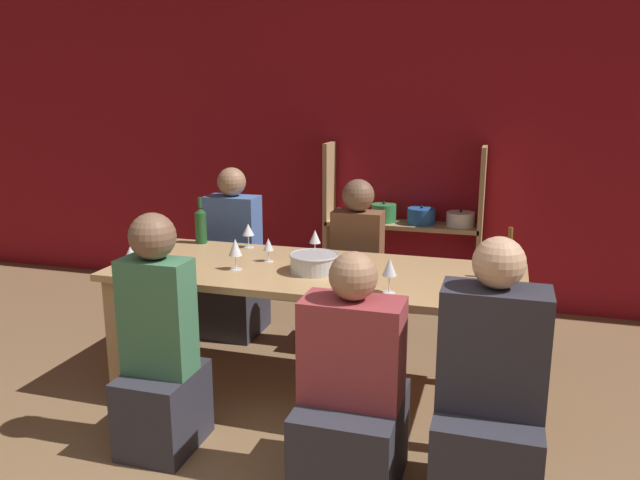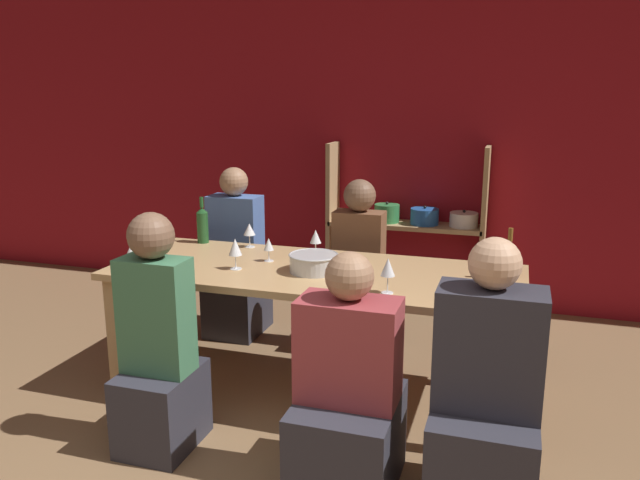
# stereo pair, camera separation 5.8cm
# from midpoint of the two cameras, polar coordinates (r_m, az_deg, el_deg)

# --- Properties ---
(wall_back_red) EXTENTS (8.80, 0.06, 2.70)m
(wall_back_red) POSITION_cam_midpoint_polar(r_m,az_deg,el_deg) (5.35, 5.35, 8.78)
(wall_back_red) COLOR maroon
(wall_back_red) RESTS_ON ground_plane
(shelf_unit) EXTENTS (1.29, 0.30, 1.36)m
(shelf_unit) POSITION_cam_midpoint_polar(r_m,az_deg,el_deg) (5.25, 7.39, -1.06)
(shelf_unit) COLOR tan
(shelf_unit) RESTS_ON ground_plane
(dining_table) EXTENTS (2.35, 0.93, 0.78)m
(dining_table) POSITION_cam_midpoint_polar(r_m,az_deg,el_deg) (3.61, -0.92, -4.05)
(dining_table) COLOR tan
(dining_table) RESTS_ON ground_plane
(mixing_bowl) EXTENTS (0.28, 0.28, 0.10)m
(mixing_bowl) POSITION_cam_midpoint_polar(r_m,az_deg,el_deg) (3.52, -1.01, -2.05)
(mixing_bowl) COLOR #B7BABC
(mixing_bowl) RESTS_ON dining_table
(wine_bottle_green) EXTENTS (0.08, 0.08, 0.31)m
(wine_bottle_green) POSITION_cam_midpoint_polar(r_m,az_deg,el_deg) (4.26, -11.23, 1.38)
(wine_bottle_green) COLOR #1E4C23
(wine_bottle_green) RESTS_ON dining_table
(wine_bottle_dark) EXTENTS (0.07, 0.07, 0.29)m
(wine_bottle_dark) POSITION_cam_midpoint_polar(r_m,az_deg,el_deg) (3.53, 16.42, -1.62)
(wine_bottle_dark) COLOR brown
(wine_bottle_dark) RESTS_ON dining_table
(wine_glass_empty_a) EXTENTS (0.08, 0.08, 0.18)m
(wine_glass_empty_a) POSITION_cam_midpoint_polar(r_m,az_deg,el_deg) (3.59, -8.21, -0.71)
(wine_glass_empty_a) COLOR white
(wine_glass_empty_a) RESTS_ON dining_table
(wine_glass_white_a) EXTENTS (0.07, 0.07, 0.16)m
(wine_glass_white_a) POSITION_cam_midpoint_polar(r_m,az_deg,el_deg) (3.67, -17.32, -1.06)
(wine_glass_white_a) COLOR white
(wine_glass_white_a) RESTS_ON dining_table
(wine_glass_red_a) EXTENTS (0.07, 0.07, 0.18)m
(wine_glass_red_a) POSITION_cam_midpoint_polar(r_m,az_deg,el_deg) (3.15, 5.85, -2.55)
(wine_glass_red_a) COLOR white
(wine_glass_red_a) RESTS_ON dining_table
(wine_glass_white_b) EXTENTS (0.06, 0.06, 0.14)m
(wine_glass_white_b) POSITION_cam_midpoint_polar(r_m,az_deg,el_deg) (3.74, -5.18, -0.49)
(wine_glass_white_b) COLOR white
(wine_glass_white_b) RESTS_ON dining_table
(wine_glass_empty_b) EXTENTS (0.07, 0.07, 0.16)m
(wine_glass_empty_b) POSITION_cam_midpoint_polar(r_m,az_deg,el_deg) (3.86, -0.89, 0.25)
(wine_glass_empty_b) COLOR white
(wine_glass_empty_b) RESTS_ON dining_table
(wine_glass_empty_c) EXTENTS (0.07, 0.07, 0.18)m
(wine_glass_empty_c) POSITION_cam_midpoint_polar(r_m,az_deg,el_deg) (3.09, 3.20, -2.86)
(wine_glass_empty_c) COLOR white
(wine_glass_empty_c) RESTS_ON dining_table
(wine_glass_red_b) EXTENTS (0.08, 0.08, 0.16)m
(wine_glass_red_b) POSITION_cam_midpoint_polar(r_m,az_deg,el_deg) (4.09, -6.99, 0.88)
(wine_glass_red_b) COLOR white
(wine_glass_red_b) RESTS_ON dining_table
(person_near_a) EXTENTS (0.44, 0.55, 1.12)m
(person_near_a) POSITION_cam_midpoint_polar(r_m,az_deg,el_deg) (2.89, 2.32, -14.97)
(person_near_a) COLOR #2D2D38
(person_near_a) RESTS_ON ground_plane
(person_far_a) EXTENTS (0.38, 0.47, 1.25)m
(person_far_a) POSITION_cam_midpoint_polar(r_m,az_deg,el_deg) (4.68, -8.17, -3.01)
(person_far_a) COLOR #2D2D38
(person_far_a) RESTS_ON ground_plane
(person_near_b) EXTENTS (0.34, 0.43, 1.22)m
(person_near_b) POSITION_cam_midpoint_polar(r_m,az_deg,el_deg) (3.26, -14.90, -10.60)
(person_near_b) COLOR #2D2D38
(person_near_b) RESTS_ON ground_plane
(person_far_b) EXTENTS (0.34, 0.43, 1.21)m
(person_far_b) POSITION_cam_midpoint_polar(r_m,az_deg,el_deg) (4.35, 3.01, -4.18)
(person_far_b) COLOR #2D2D38
(person_far_b) RESTS_ON ground_plane
(person_near_c) EXTENTS (0.43, 0.54, 1.22)m
(person_near_c) POSITION_cam_midpoint_polar(r_m,az_deg,el_deg) (2.81, 14.56, -15.32)
(person_near_c) COLOR #2D2D38
(person_near_c) RESTS_ON ground_plane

